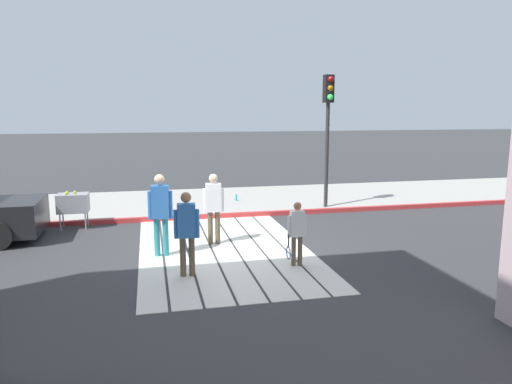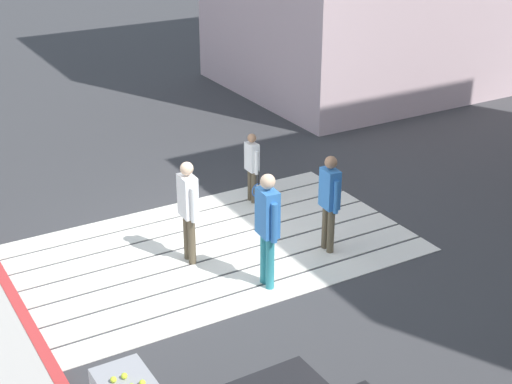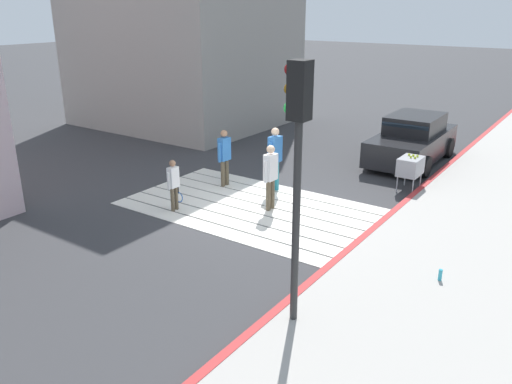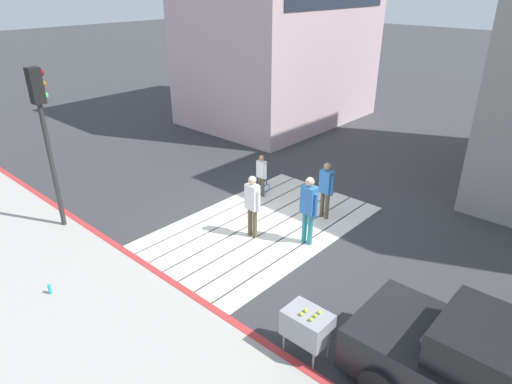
# 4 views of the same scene
# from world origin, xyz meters

# --- Properties ---
(ground_plane) EXTENTS (120.00, 120.00, 0.00)m
(ground_plane) POSITION_xyz_m (0.00, 0.00, 0.00)
(ground_plane) COLOR #38383A
(crosswalk_stripes) EXTENTS (6.40, 3.80, 0.01)m
(crosswalk_stripes) POSITION_xyz_m (0.00, -0.00, 0.01)
(crosswalk_stripes) COLOR silver
(crosswalk_stripes) RESTS_ON ground
(sidewalk_west) EXTENTS (4.80, 40.00, 0.12)m
(sidewalk_west) POSITION_xyz_m (-5.60, 0.00, 0.06)
(sidewalk_west) COLOR #ADA8A0
(sidewalk_west) RESTS_ON ground
(curb_painted) EXTENTS (0.16, 40.00, 0.13)m
(curb_painted) POSITION_xyz_m (-3.25, 0.00, 0.07)
(curb_painted) COLOR #BC3333
(curb_painted) RESTS_ON ground
(building_far_north) EXTENTS (8.00, 6.04, 9.79)m
(building_far_north) POSITION_xyz_m (8.50, 6.52, 4.90)
(building_far_north) COLOR beige
(building_far_north) RESTS_ON ground
(car_parked_near_curb) EXTENTS (2.03, 4.32, 1.57)m
(car_parked_near_curb) POSITION_xyz_m (-2.00, -6.43, 0.73)
(car_parked_near_curb) COLOR black
(car_parked_near_curb) RESTS_ON ground
(traffic_light_corner) EXTENTS (0.39, 0.28, 4.24)m
(traffic_light_corner) POSITION_xyz_m (-3.58, 3.86, 3.04)
(traffic_light_corner) COLOR #2D2D2D
(traffic_light_corner) RESTS_ON ground
(tennis_ball_cart) EXTENTS (0.56, 0.80, 1.02)m
(tennis_ball_cart) POSITION_xyz_m (-2.90, -3.65, 0.70)
(tennis_ball_cart) COLOR #99999E
(tennis_ball_cart) RESTS_ON ground
(water_bottle) EXTENTS (0.07, 0.07, 0.22)m
(water_bottle) POSITION_xyz_m (-5.20, 1.24, 0.23)
(water_bottle) COLOR #33A5BF
(water_bottle) RESTS_ON sidewalk_west
(pedestrian_adult_lead) EXTENTS (0.24, 0.48, 1.65)m
(pedestrian_adult_lead) POSITION_xyz_m (1.59, -0.96, 0.96)
(pedestrian_adult_lead) COLOR brown
(pedestrian_adult_lead) RESTS_ON ground
(pedestrian_adult_trailing) EXTENTS (0.23, 0.50, 1.70)m
(pedestrian_adult_trailing) POSITION_xyz_m (-0.51, -0.16, 0.99)
(pedestrian_adult_trailing) COLOR brown
(pedestrian_adult_trailing) RESTS_ON ground
(pedestrian_adult_side) EXTENTS (0.26, 0.53, 1.82)m
(pedestrian_adult_side) POSITION_xyz_m (0.17, -1.41, 1.06)
(pedestrian_adult_side) COLOR teal
(pedestrian_adult_side) RESTS_ON ground
(pedestrian_child_with_racket) EXTENTS (0.28, 0.40, 1.34)m
(pedestrian_child_with_racket) POSITION_xyz_m (1.46, 1.27, 0.76)
(pedestrian_child_with_racket) COLOR brown
(pedestrian_child_with_racket) RESTS_ON ground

